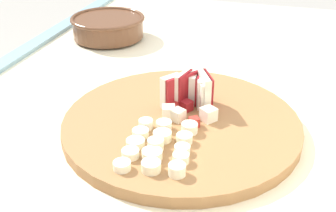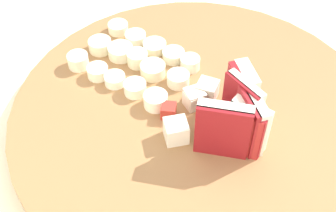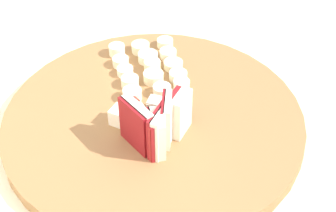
% 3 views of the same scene
% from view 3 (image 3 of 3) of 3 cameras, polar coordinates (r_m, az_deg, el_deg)
% --- Properties ---
extents(cutting_board, '(0.39, 0.39, 0.02)m').
position_cam_3_polar(cutting_board, '(0.64, -1.68, -1.63)').
color(cutting_board, olive).
rests_on(cutting_board, tiled_countertop).
extents(apple_wedge_fan, '(0.07, 0.09, 0.06)m').
position_cam_3_polar(apple_wedge_fan, '(0.58, -1.63, -2.32)').
color(apple_wedge_fan, maroon).
rests_on(apple_wedge_fan, cutting_board).
extents(apple_dice_pile, '(0.07, 0.09, 0.02)m').
position_cam_3_polar(apple_dice_pile, '(0.63, -2.08, -0.68)').
color(apple_dice_pile, '#B22D23').
rests_on(apple_dice_pile, cutting_board).
extents(banana_slice_rows, '(0.14, 0.10, 0.02)m').
position_cam_3_polar(banana_slice_rows, '(0.71, -2.17, 4.46)').
color(banana_slice_rows, white).
rests_on(banana_slice_rows, cutting_board).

